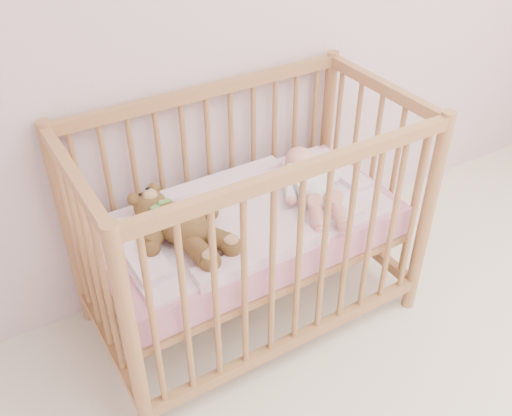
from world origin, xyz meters
TOP-DOWN VIEW (x-y plane):
  - crib at (-0.47, 1.60)m, footprint 1.36×0.76m
  - mattress at (-0.47, 1.60)m, footprint 1.22×0.62m
  - blanket at (-0.47, 1.60)m, footprint 1.10×0.58m
  - baby at (-0.19, 1.58)m, footprint 0.44×0.62m
  - teddy_bear at (-0.78, 1.58)m, footprint 0.51×0.62m

SIDE VIEW (x-z plane):
  - mattress at x=-0.47m, z-range 0.42..0.55m
  - crib at x=-0.47m, z-range 0.00..1.00m
  - blanket at x=-0.47m, z-range 0.53..0.59m
  - baby at x=-0.19m, z-range 0.57..0.70m
  - teddy_bear at x=-0.78m, z-range 0.57..0.72m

